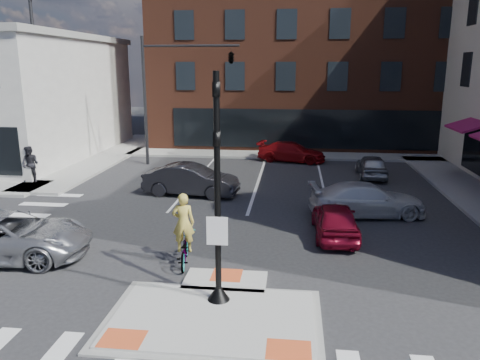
# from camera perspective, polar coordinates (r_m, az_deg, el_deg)

# --- Properties ---
(ground) EXTENTS (120.00, 120.00, 0.00)m
(ground) POSITION_cam_1_polar(r_m,az_deg,el_deg) (12.66, -2.90, -15.64)
(ground) COLOR #28282B
(ground) RESTS_ON ground
(refuge_island) EXTENTS (5.40, 4.65, 0.13)m
(refuge_island) POSITION_cam_1_polar(r_m,az_deg,el_deg) (12.42, -3.11, -16.01)
(refuge_island) COLOR gray
(refuge_island) RESTS_ON ground
(sidewalk_n) EXTENTS (26.00, 3.00, 0.15)m
(sidewalk_n) POSITION_cam_1_polar(r_m,az_deg,el_deg) (33.46, 8.42, 3.02)
(sidewalk_n) COLOR gray
(sidewalk_n) RESTS_ON ground
(building_n) EXTENTS (24.40, 18.40, 15.50)m
(building_n) POSITION_cam_1_polar(r_m,az_deg,el_deg) (42.91, 8.41, 15.72)
(building_n) COLOR #54281A
(building_n) RESTS_ON ground
(building_far_left) EXTENTS (10.00, 12.00, 10.00)m
(building_far_left) POSITION_cam_1_polar(r_m,az_deg,el_deg) (63.16, 1.29, 12.63)
(building_far_left) COLOR slate
(building_far_left) RESTS_ON ground
(building_far_right) EXTENTS (12.00, 12.00, 12.00)m
(building_far_right) POSITION_cam_1_polar(r_m,az_deg,el_deg) (65.27, 13.22, 13.19)
(building_far_right) COLOR brown
(building_far_right) RESTS_ON ground
(signal_pole) EXTENTS (0.60, 0.60, 5.98)m
(signal_pole) POSITION_cam_1_polar(r_m,az_deg,el_deg) (12.06, -2.73, -4.91)
(signal_pole) COLOR black
(signal_pole) RESTS_ON refuge_island
(mast_arm_signal) EXTENTS (6.10, 2.24, 8.00)m
(mast_arm_signal) POSITION_cam_1_polar(r_m,az_deg,el_deg) (29.37, -4.01, 13.70)
(mast_arm_signal) COLOR black
(mast_arm_signal) RESTS_ON ground
(silver_suv) EXTENTS (5.83, 3.17, 1.55)m
(silver_suv) POSITION_cam_1_polar(r_m,az_deg,el_deg) (17.30, -26.78, -6.10)
(silver_suv) COLOR #A6A8AD
(silver_suv) RESTS_ON ground
(red_sedan) EXTENTS (1.66, 3.90, 1.32)m
(red_sedan) POSITION_cam_1_polar(r_m,az_deg,el_deg) (17.77, 11.54, -4.76)
(red_sedan) COLOR maroon
(red_sedan) RESTS_ON ground
(white_pickup) EXTENTS (5.07, 2.65, 1.40)m
(white_pickup) POSITION_cam_1_polar(r_m,az_deg,el_deg) (20.52, 15.25, -2.33)
(white_pickup) COLOR silver
(white_pickup) RESTS_ON ground
(bg_car_dark) EXTENTS (4.79, 2.15, 1.53)m
(bg_car_dark) POSITION_cam_1_polar(r_m,az_deg,el_deg) (23.08, -5.98, 0.01)
(bg_car_dark) COLOR black
(bg_car_dark) RESTS_ON ground
(bg_car_silver) EXTENTS (1.61, 3.83, 1.29)m
(bg_car_silver) POSITION_cam_1_polar(r_m,az_deg,el_deg) (27.80, 15.76, 1.67)
(bg_car_silver) COLOR #A2A4A9
(bg_car_silver) RESTS_ON ground
(bg_car_red) EXTENTS (4.75, 2.69, 1.30)m
(bg_car_red) POSITION_cam_1_polar(r_m,az_deg,el_deg) (31.33, 6.30, 3.43)
(bg_car_red) COLOR maroon
(bg_car_red) RESTS_ON ground
(cyclist) EXTENTS (0.93, 1.99, 2.37)m
(cyclist) POSITION_cam_1_polar(r_m,az_deg,el_deg) (15.09, -6.85, -7.37)
(cyclist) COLOR #3F3F44
(cyclist) RESTS_ON ground
(pedestrian_a) EXTENTS (1.00, 0.80, 1.95)m
(pedestrian_a) POSITION_cam_1_polar(r_m,az_deg,el_deg) (27.24, -24.20, 1.76)
(pedestrian_a) COLOR black
(pedestrian_a) RESTS_ON sidewalk_nw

